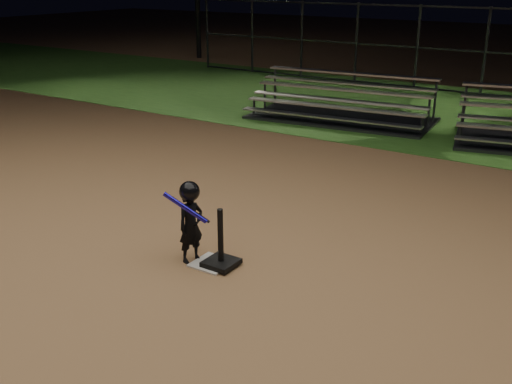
% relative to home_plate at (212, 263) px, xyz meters
% --- Properties ---
extents(ground, '(80.00, 80.00, 0.00)m').
position_rel_home_plate_xyz_m(ground, '(0.00, 0.00, -0.01)').
color(ground, '#946A43').
rests_on(ground, ground).
extents(grass_strip, '(60.00, 8.00, 0.01)m').
position_rel_home_plate_xyz_m(grass_strip, '(0.00, 10.00, -0.01)').
color(grass_strip, '#2B581C').
rests_on(grass_strip, ground).
extents(home_plate, '(0.45, 0.45, 0.02)m').
position_rel_home_plate_xyz_m(home_plate, '(0.00, 0.00, 0.00)').
color(home_plate, beige).
rests_on(home_plate, ground).
extents(batting_tee, '(0.38, 0.38, 0.74)m').
position_rel_home_plate_xyz_m(batting_tee, '(0.13, 0.01, 0.14)').
color(batting_tee, black).
rests_on(batting_tee, home_plate).
extents(child_batter, '(0.49, 0.50, 1.05)m').
position_rel_home_plate_xyz_m(child_batter, '(-0.27, -0.05, 0.55)').
color(child_batter, black).
rests_on(child_batter, ground).
extents(bleacher_left, '(4.54, 2.54, 1.07)m').
position_rel_home_plate_xyz_m(bleacher_left, '(-2.06, 7.93, 0.21)').
color(bleacher_left, silver).
rests_on(bleacher_left, ground).
extents(backstop_fence, '(20.08, 0.08, 2.50)m').
position_rel_home_plate_xyz_m(backstop_fence, '(0.00, 13.00, 1.24)').
color(backstop_fence, '#38383D').
rests_on(backstop_fence, ground).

